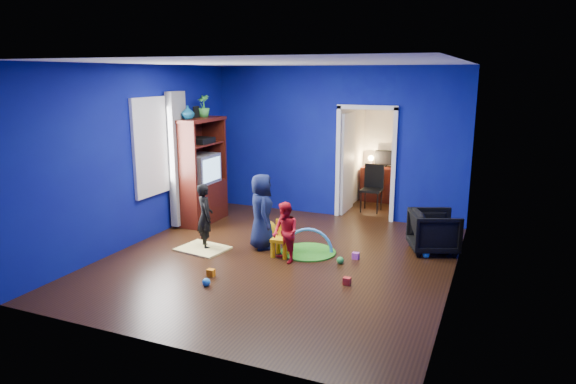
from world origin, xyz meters
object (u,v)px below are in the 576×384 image
at_px(child_navy, 262,211).
at_px(tv_armoire, 199,171).
at_px(toddler_red, 285,233).
at_px(hopper_ball, 266,232).
at_px(child_black, 205,216).
at_px(armchair, 434,231).
at_px(crt_tv, 201,169).
at_px(folding_chair, 371,189).
at_px(vase, 188,112).
at_px(kid_chair, 281,241).
at_px(play_mat, 308,252).
at_px(study_desk, 382,184).

bearing_deg(child_navy, tv_armoire, 28.97).
relative_size(toddler_red, hopper_ball, 2.34).
xyz_separation_m(toddler_red, tv_armoire, (-2.33, 1.37, 0.52)).
height_order(child_black, hopper_ball, child_black).
height_order(armchair, tv_armoire, tv_armoire).
bearing_deg(crt_tv, folding_chair, 35.38).
height_order(armchair, toddler_red, toddler_red).
bearing_deg(child_navy, toddler_red, -158.96).
bearing_deg(child_navy, armchair, -103.59).
bearing_deg(child_black, vase, -1.76).
bearing_deg(vase, tv_armoire, 90.00).
bearing_deg(crt_tv, hopper_ball, -22.54).
bearing_deg(vase, crt_tv, 82.41).
distance_m(vase, kid_chair, 2.98).
distance_m(hopper_ball, kid_chair, 0.70).
bearing_deg(child_navy, kid_chair, -150.68).
bearing_deg(vase, toddler_red, -24.63).
height_order(kid_chair, play_mat, kid_chair).
height_order(armchair, vase, vase).
bearing_deg(folding_chair, child_navy, -110.30).
relative_size(vase, crt_tv, 0.34).
bearing_deg(kid_chair, folding_chair, 76.10).
bearing_deg(hopper_ball, toddler_red, -46.71).
relative_size(armchair, child_navy, 0.60).
bearing_deg(child_black, tv_armoire, -9.15).
bearing_deg(vase, play_mat, -12.64).
relative_size(toddler_red, tv_armoire, 0.46).
relative_size(child_navy, kid_chair, 2.43).
relative_size(vase, play_mat, 0.28).
xyz_separation_m(toddler_red, hopper_ball, (-0.65, 0.69, -0.26)).
relative_size(armchair, play_mat, 0.84).
relative_size(play_mat, folding_chair, 0.94).
height_order(toddler_red, crt_tv, crt_tv).
bearing_deg(tv_armoire, play_mat, -18.97).
distance_m(armchair, study_desk, 3.32).
relative_size(study_desk, folding_chair, 0.96).
bearing_deg(tv_armoire, child_navy, -28.25).
bearing_deg(toddler_red, child_navy, -179.12).
bearing_deg(armchair, play_mat, 93.13).
bearing_deg(hopper_ball, study_desk, 72.73).
bearing_deg(tv_armoire, kid_chair, -28.18).
bearing_deg(vase, kid_chair, -21.73).
relative_size(toddler_red, crt_tv, 1.30).
bearing_deg(armchair, child_black, 88.69).
bearing_deg(tv_armoire, child_black, -54.93).
xyz_separation_m(child_navy, study_desk, (1.07, 3.86, -0.23)).
xyz_separation_m(child_navy, vase, (-1.74, 0.63, 1.47)).
xyz_separation_m(crt_tv, study_desk, (2.77, 2.93, -0.65)).
bearing_deg(armchair, crt_tv, 68.01).
xyz_separation_m(kid_chair, study_desk, (0.63, 4.10, 0.12)).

